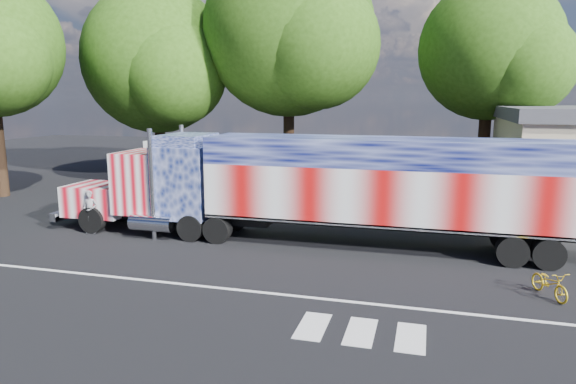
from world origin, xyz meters
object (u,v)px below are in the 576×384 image
(woman, at_px, (90,212))
(tree_n_mid, at_px, (291,31))
(coach_bus, at_px, (253,172))
(bicycle, at_px, (550,283))
(tree_ne_a, at_px, (493,50))
(semi_truck, at_px, (318,185))
(tree_nw_a, at_px, (158,60))

(woman, xyz_separation_m, tree_n_mid, (4.91, 14.30, 8.82))
(coach_bus, height_order, woman, coach_bus)
(bicycle, xyz_separation_m, tree_ne_a, (-0.25, 17.32, 7.92))
(coach_bus, relative_size, woman, 6.27)
(tree_n_mid, bearing_deg, semi_truck, -70.57)
(coach_bus, height_order, bicycle, coach_bus)
(semi_truck, distance_m, tree_n_mid, 15.79)
(coach_bus, bearing_deg, tree_n_mid, 87.54)
(coach_bus, xyz_separation_m, tree_ne_a, (12.28, 7.22, 6.60))
(coach_bus, bearing_deg, woman, -121.59)
(bicycle, relative_size, tree_ne_a, 0.13)
(coach_bus, distance_m, tree_n_mid, 10.50)
(coach_bus, distance_m, tree_ne_a, 15.70)
(coach_bus, bearing_deg, tree_nw_a, 144.63)
(tree_nw_a, bearing_deg, bicycle, -37.46)
(bicycle, distance_m, tree_ne_a, 19.04)
(coach_bus, height_order, tree_nw_a, tree_nw_a)
(woman, distance_m, tree_n_mid, 17.50)
(tree_n_mid, bearing_deg, woman, -108.94)
(semi_truck, bearing_deg, tree_n_mid, 109.43)
(tree_nw_a, bearing_deg, tree_n_mid, 3.40)
(coach_bus, distance_m, tree_nw_a, 12.54)
(woman, relative_size, tree_ne_a, 0.15)
(bicycle, relative_size, tree_n_mid, 0.10)
(coach_bus, distance_m, woman, 8.85)
(coach_bus, relative_size, tree_ne_a, 0.92)
(semi_truck, distance_m, woman, 9.71)
(tree_n_mid, bearing_deg, coach_bus, -92.46)
(semi_truck, height_order, bicycle, semi_truck)
(semi_truck, relative_size, tree_n_mid, 1.38)
(bicycle, bearing_deg, semi_truck, 128.81)
(tree_n_mid, bearing_deg, tree_nw_a, -176.60)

